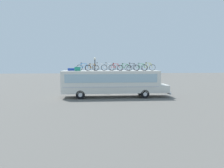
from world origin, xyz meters
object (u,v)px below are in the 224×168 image
at_px(rooftop_bicycle_4, 108,67).
at_px(rooftop_bicycle_9, 148,67).
at_px(bus, 112,82).
at_px(street_lamp, 95,72).
at_px(rooftop_bicycle_5, 115,67).
at_px(luggage_bag_2, 78,69).
at_px(rooftop_bicycle_2, 92,68).
at_px(rooftop_bicycle_3, 100,67).
at_px(rooftop_bicycle_7, 132,67).
at_px(rooftop_bicycle_1, 84,67).
at_px(rooftop_bicycle_6, 125,68).
at_px(rooftop_bicycle_8, 141,68).
at_px(luggage_bag_1, 71,69).

bearing_deg(rooftop_bicycle_4, rooftop_bicycle_9, -6.22).
bearing_deg(rooftop_bicycle_9, bus, 176.88).
bearing_deg(street_lamp, rooftop_bicycle_5, -57.20).
bearing_deg(rooftop_bicycle_4, luggage_bag_2, -172.26).
bearing_deg(rooftop_bicycle_2, rooftop_bicycle_9, -3.90).
bearing_deg(rooftop_bicycle_3, rooftop_bicycle_7, 0.50).
bearing_deg(rooftop_bicycle_5, street_lamp, 122.80).
bearing_deg(rooftop_bicycle_7, street_lamp, 136.53).
height_order(rooftop_bicycle_2, rooftop_bicycle_4, rooftop_bicycle_4).
relative_size(luggage_bag_2, rooftop_bicycle_1, 0.39).
distance_m(rooftop_bicycle_3, rooftop_bicycle_6, 2.92).
bearing_deg(rooftop_bicycle_5, rooftop_bicycle_9, -7.29).
xyz_separation_m(rooftop_bicycle_5, rooftop_bicycle_9, (3.83, -0.49, 0.03)).
height_order(rooftop_bicycle_7, rooftop_bicycle_8, rooftop_bicycle_7).
relative_size(luggage_bag_2, rooftop_bicycle_5, 0.39).
bearing_deg(rooftop_bicycle_8, rooftop_bicycle_9, 6.30).
bearing_deg(luggage_bag_1, rooftop_bicycle_1, -14.46).
bearing_deg(rooftop_bicycle_8, rooftop_bicycle_6, -176.89).
xyz_separation_m(rooftop_bicycle_5, rooftop_bicycle_8, (2.91, -0.59, 0.00)).
relative_size(rooftop_bicycle_2, rooftop_bicycle_7, 0.94).
distance_m(rooftop_bicycle_6, rooftop_bicycle_7, 0.95).
bearing_deg(rooftop_bicycle_4, rooftop_bicycle_2, -178.21).
bearing_deg(rooftop_bicycle_8, street_lamp, 140.70).
xyz_separation_m(rooftop_bicycle_1, rooftop_bicycle_3, (1.85, -0.07, 0.01)).
height_order(luggage_bag_1, rooftop_bicycle_9, rooftop_bicycle_9).
relative_size(rooftop_bicycle_1, rooftop_bicycle_4, 0.98).
xyz_separation_m(rooftop_bicycle_1, rooftop_bicycle_6, (4.76, -0.41, -0.02)).
xyz_separation_m(rooftop_bicycle_2, rooftop_bicycle_5, (2.75, 0.04, 0.02)).
bearing_deg(rooftop_bicycle_2, rooftop_bicycle_4, 1.79).
bearing_deg(bus, rooftop_bicycle_5, 34.21).
bearing_deg(luggage_bag_1, bus, -4.26).
relative_size(rooftop_bicycle_7, rooftop_bicycle_9, 0.99).
xyz_separation_m(rooftop_bicycle_4, rooftop_bicycle_5, (0.84, -0.02, -0.02)).
bearing_deg(luggage_bag_2, bus, 2.94).
distance_m(luggage_bag_2, rooftop_bicycle_2, 1.72).
height_order(rooftop_bicycle_1, rooftop_bicycle_8, rooftop_bicycle_1).
relative_size(bus, rooftop_bicycle_9, 7.21).
distance_m(rooftop_bicycle_5, rooftop_bicycle_6, 1.24).
height_order(rooftop_bicycle_2, rooftop_bicycle_5, rooftop_bicycle_5).
height_order(rooftop_bicycle_2, rooftop_bicycle_3, rooftop_bicycle_3).
relative_size(luggage_bag_1, rooftop_bicycle_2, 0.46).
distance_m(rooftop_bicycle_3, rooftop_bicycle_4, 1.11).
bearing_deg(street_lamp, rooftop_bicycle_9, -34.34).
xyz_separation_m(rooftop_bicycle_2, rooftop_bicycle_9, (6.58, -0.45, 0.04)).
bearing_deg(rooftop_bicycle_3, rooftop_bicycle_4, 19.65).
xyz_separation_m(bus, luggage_bag_1, (-4.83, 0.36, 1.46)).
distance_m(rooftop_bicycle_3, rooftop_bicycle_7, 3.77).
distance_m(bus, rooftop_bicycle_1, 3.76).
bearing_deg(street_lamp, rooftop_bicycle_4, -66.92).
bearing_deg(rooftop_bicycle_3, bus, 3.54).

